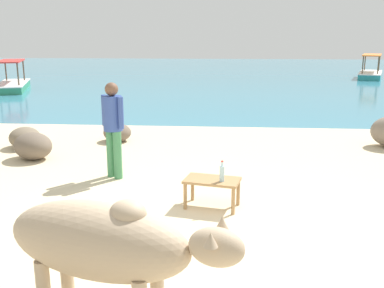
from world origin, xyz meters
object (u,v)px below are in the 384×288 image
Objects in this scene: boat_teal at (370,73)px; boat_green at (13,84)px; low_bench_table at (212,184)px; cow at (104,243)px; person_standing at (113,123)px; bottle at (222,173)px.

boat_green is at bearing -49.39° from boat_teal.
low_bench_table is 21.61m from boat_teal.
person_standing is (-0.91, 3.95, 0.19)m from cow.
low_bench_table is 0.22× the size of boat_green.
person_standing is at bearing 156.19° from low_bench_table.
cow is 2.46× the size of low_bench_table.
boat_green is (-7.48, 11.88, -0.70)m from person_standing.
low_bench_table is at bearing 16.51° from boat_green.
person_standing reaches higher than bottle.
low_bench_table is 2.82× the size of bottle.
low_bench_table is at bearing -3.30° from boat_teal.
boat_teal is at bearing 79.86° from low_bench_table.
boat_teal reaches higher than cow.
cow is 6.96× the size of bottle.
bottle is 2.30m from person_standing.
low_bench_table is 0.52× the size of person_standing.
low_bench_table is (0.79, 2.72, -0.41)m from cow.
boat_teal is at bearing 93.11° from boat_green.
cow is at bearing -93.96° from low_bench_table.
person_standing reaches higher than boat_teal.
boat_teal is at bearing 68.11° from bottle.
cow is at bearing 49.15° from person_standing.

